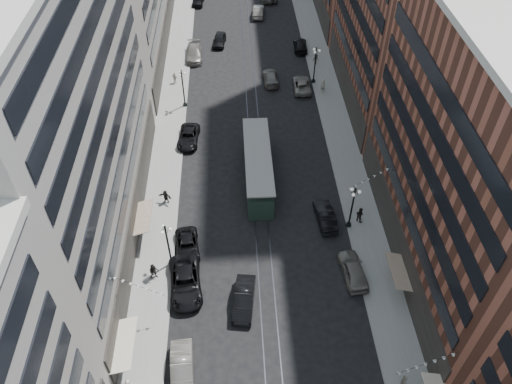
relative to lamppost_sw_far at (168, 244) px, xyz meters
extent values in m
plane|color=black|center=(9.20, 32.00, -3.10)|extent=(220.00, 220.00, 0.00)
cube|color=gray|center=(-1.80, 42.00, -3.02)|extent=(4.00, 180.00, 0.15)
cube|color=gray|center=(20.20, 42.00, -3.02)|extent=(4.00, 180.00, 0.15)
cube|color=#2D2D33|center=(8.50, 42.00, -3.09)|extent=(0.12, 180.00, 0.02)
cube|color=#2D2D33|center=(9.90, 42.00, -3.09)|extent=(0.12, 180.00, 0.02)
cube|color=gray|center=(-7.80, 5.00, 10.90)|extent=(8.00, 36.00, 28.00)
cube|color=brown|center=(26.20, 0.00, 8.90)|extent=(8.00, 30.00, 24.00)
cylinder|color=black|center=(0.00, 0.00, -2.80)|extent=(0.56, 0.56, 0.30)
cylinder|color=black|center=(0.00, 0.00, -0.35)|extent=(0.18, 0.18, 5.20)
sphere|color=black|center=(0.00, 0.00, 2.45)|extent=(0.24, 0.24, 0.24)
sphere|color=white|center=(0.45, 0.00, 2.05)|extent=(0.36, 0.36, 0.36)
sphere|color=white|center=(-0.22, 0.39, 2.05)|extent=(0.36, 0.36, 0.36)
sphere|color=white|center=(-0.22, -0.39, 2.05)|extent=(0.36, 0.36, 0.36)
cylinder|color=black|center=(0.00, 27.00, -2.80)|extent=(0.56, 0.56, 0.30)
cylinder|color=black|center=(0.00, 27.00, -0.35)|extent=(0.18, 0.18, 5.20)
sphere|color=black|center=(0.00, 27.00, 2.45)|extent=(0.24, 0.24, 0.24)
sphere|color=white|center=(0.45, 27.00, 2.05)|extent=(0.36, 0.36, 0.36)
sphere|color=white|center=(-0.22, 27.39, 2.05)|extent=(0.36, 0.36, 0.36)
sphere|color=white|center=(-0.22, 26.61, 2.05)|extent=(0.36, 0.36, 0.36)
cylinder|color=black|center=(18.40, 4.00, -2.80)|extent=(0.56, 0.56, 0.30)
cylinder|color=black|center=(18.40, 4.00, -0.35)|extent=(0.18, 0.18, 5.20)
sphere|color=black|center=(18.40, 4.00, 2.45)|extent=(0.24, 0.24, 0.24)
sphere|color=white|center=(18.85, 4.00, 2.05)|extent=(0.36, 0.36, 0.36)
sphere|color=white|center=(18.18, 4.39, 2.05)|extent=(0.36, 0.36, 0.36)
sphere|color=white|center=(18.18, 3.61, 2.05)|extent=(0.36, 0.36, 0.36)
cylinder|color=black|center=(18.40, 32.00, -2.80)|extent=(0.56, 0.56, 0.30)
cylinder|color=black|center=(18.40, 32.00, -0.35)|extent=(0.18, 0.18, 5.20)
sphere|color=black|center=(18.40, 32.00, 2.45)|extent=(0.24, 0.24, 0.24)
sphere|color=white|center=(18.85, 32.00, 2.05)|extent=(0.36, 0.36, 0.36)
sphere|color=white|center=(18.18, 32.39, 2.05)|extent=(0.36, 0.36, 0.36)
sphere|color=white|center=(18.18, 31.61, 2.05)|extent=(0.36, 0.36, 0.36)
cube|color=#23372B|center=(9.20, 11.95, -1.66)|extent=(2.76, 13.25, 2.87)
cube|color=gray|center=(9.20, 11.95, 0.11)|extent=(1.77, 12.15, 0.66)
cube|color=gray|center=(9.20, 11.95, 0.55)|extent=(2.98, 13.47, 0.17)
cylinder|color=black|center=(9.20, 6.98, -2.71)|extent=(2.54, 0.77, 0.77)
cylinder|color=black|center=(9.20, 16.92, -2.71)|extent=(2.54, 0.77, 0.77)
imported|color=slate|center=(1.70, -11.46, -2.25)|extent=(2.13, 5.23, 1.69)
imported|color=black|center=(1.53, 1.63, -2.41)|extent=(2.84, 5.16, 1.37)
imported|color=slate|center=(17.60, -2.28, -2.23)|extent=(2.52, 5.28, 1.74)
imported|color=black|center=(7.00, -5.01, -2.25)|extent=(2.43, 5.30, 1.68)
imported|color=black|center=(-1.46, -1.66, -1.99)|extent=(1.00, 0.65, 1.90)
imported|color=#9C9681|center=(19.50, -13.54, -2.06)|extent=(0.79, 1.13, 1.77)
imported|color=black|center=(0.86, 19.28, -2.36)|extent=(2.84, 5.45, 1.47)
imported|color=slate|center=(0.80, 40.02, -2.23)|extent=(2.55, 6.01, 1.73)
imported|color=black|center=(16.00, 4.86, -2.29)|extent=(2.12, 5.02, 1.61)
imported|color=gray|center=(16.48, 30.47, -2.37)|extent=(2.55, 5.29, 1.45)
imported|color=black|center=(17.60, 41.85, -2.36)|extent=(2.29, 5.15, 1.47)
imported|color=black|center=(4.70, 44.14, -2.31)|extent=(2.48, 4.85, 1.58)
imported|color=slate|center=(11.56, 54.11, -2.26)|extent=(2.27, 5.20, 1.66)
imported|color=black|center=(-1.16, 8.53, -2.11)|extent=(1.61, 1.04, 1.68)
imported|color=#B1A492|center=(-1.72, 32.83, -2.15)|extent=(1.03, 0.78, 1.59)
imported|color=black|center=(19.61, 4.68, -2.02)|extent=(0.97, 0.99, 1.84)
imported|color=#A7A08A|center=(19.33, 29.50, -1.98)|extent=(0.82, 0.67, 1.94)
imported|color=black|center=(19.40, 37.09, -2.19)|extent=(1.05, 0.63, 1.51)
imported|color=slate|center=(12.19, 32.60, -2.35)|extent=(2.13, 5.15, 1.49)
imported|color=black|center=(1.56, -2.91, -2.22)|extent=(3.58, 6.61, 1.76)
camera|label=1|loc=(6.79, -30.56, 36.73)|focal=35.00mm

